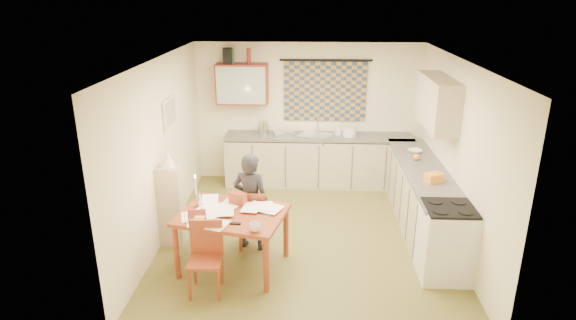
{
  "coord_description": "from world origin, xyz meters",
  "views": [
    {
      "loc": [
        0.02,
        -6.2,
        3.34
      ],
      "look_at": [
        -0.26,
        0.2,
        1.07
      ],
      "focal_mm": 30.0,
      "sensor_mm": 36.0,
      "label": 1
    }
  ],
  "objects_px": {
    "counter_back": "(318,160)",
    "counter_right": "(422,198)",
    "person": "(251,202)",
    "stove": "(446,242)",
    "chair_far": "(253,229)",
    "dining_table": "(233,240)",
    "shelf_stand": "(172,205)"
  },
  "relations": [
    {
      "from": "person",
      "to": "shelf_stand",
      "type": "relative_size",
      "value": 1.2
    },
    {
      "from": "dining_table",
      "to": "shelf_stand",
      "type": "distance_m",
      "value": 1.12
    },
    {
      "from": "stove",
      "to": "chair_far",
      "type": "xyz_separation_m",
      "value": [
        -2.41,
        0.62,
        -0.2
      ]
    },
    {
      "from": "counter_right",
      "to": "dining_table",
      "type": "relative_size",
      "value": 2.04
    },
    {
      "from": "shelf_stand",
      "to": "counter_back",
      "type": "bearing_deg",
      "value": 47.59
    },
    {
      "from": "counter_back",
      "to": "shelf_stand",
      "type": "distance_m",
      "value": 3.03
    },
    {
      "from": "chair_far",
      "to": "person",
      "type": "xyz_separation_m",
      "value": [
        -0.02,
        -0.03,
        0.42
      ]
    },
    {
      "from": "dining_table",
      "to": "person",
      "type": "relative_size",
      "value": 1.06
    },
    {
      "from": "counter_right",
      "to": "person",
      "type": "xyz_separation_m",
      "value": [
        -2.43,
        -0.73,
        0.23
      ]
    },
    {
      "from": "counter_back",
      "to": "stove",
      "type": "xyz_separation_m",
      "value": [
        1.5,
        -2.93,
        0.01
      ]
    },
    {
      "from": "chair_far",
      "to": "shelf_stand",
      "type": "xyz_separation_m",
      "value": [
        -1.13,
        0.06,
        0.3
      ]
    },
    {
      "from": "counter_right",
      "to": "shelf_stand",
      "type": "bearing_deg",
      "value": -169.77
    },
    {
      "from": "dining_table",
      "to": "chair_far",
      "type": "relative_size",
      "value": 1.71
    },
    {
      "from": "person",
      "to": "counter_back",
      "type": "bearing_deg",
      "value": -96.0
    },
    {
      "from": "dining_table",
      "to": "shelf_stand",
      "type": "height_order",
      "value": "shelf_stand"
    },
    {
      "from": "counter_back",
      "to": "shelf_stand",
      "type": "relative_size",
      "value": 2.92
    },
    {
      "from": "shelf_stand",
      "to": "stove",
      "type": "bearing_deg",
      "value": -11.01
    },
    {
      "from": "stove",
      "to": "shelf_stand",
      "type": "xyz_separation_m",
      "value": [
        -3.54,
        0.69,
        0.1
      ]
    },
    {
      "from": "counter_back",
      "to": "counter_right",
      "type": "bearing_deg",
      "value": -46.89
    },
    {
      "from": "counter_right",
      "to": "person",
      "type": "distance_m",
      "value": 2.55
    },
    {
      "from": "dining_table",
      "to": "counter_right",
      "type": "bearing_deg",
      "value": 38.35
    },
    {
      "from": "counter_back",
      "to": "chair_far",
      "type": "relative_size",
      "value": 3.9
    },
    {
      "from": "counter_right",
      "to": "chair_far",
      "type": "bearing_deg",
      "value": -163.75
    },
    {
      "from": "counter_back",
      "to": "counter_right",
      "type": "relative_size",
      "value": 1.12
    },
    {
      "from": "stove",
      "to": "dining_table",
      "type": "bearing_deg",
      "value": 177.86
    },
    {
      "from": "counter_back",
      "to": "person",
      "type": "distance_m",
      "value": 2.52
    },
    {
      "from": "stove",
      "to": "dining_table",
      "type": "xyz_separation_m",
      "value": [
        -2.61,
        0.1,
        -0.09
      ]
    },
    {
      "from": "stove",
      "to": "chair_far",
      "type": "bearing_deg",
      "value": 165.51
    },
    {
      "from": "counter_back",
      "to": "person",
      "type": "bearing_deg",
      "value": -111.88
    },
    {
      "from": "person",
      "to": "stove",
      "type": "bearing_deg",
      "value": -177.88
    },
    {
      "from": "chair_far",
      "to": "shelf_stand",
      "type": "height_order",
      "value": "shelf_stand"
    },
    {
      "from": "counter_right",
      "to": "shelf_stand",
      "type": "height_order",
      "value": "shelf_stand"
    }
  ]
}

